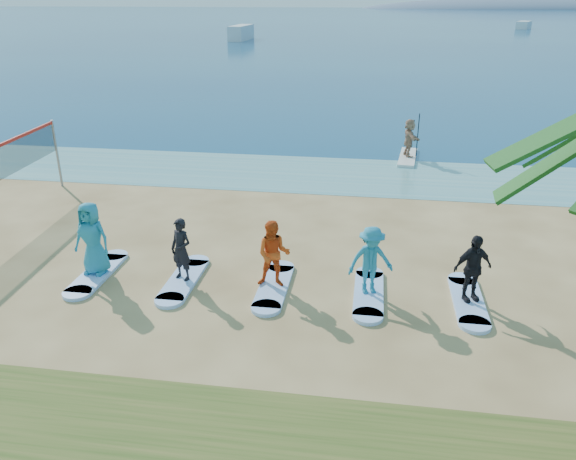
# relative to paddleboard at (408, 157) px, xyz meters

# --- Properties ---
(ground) EXTENTS (600.00, 600.00, 0.00)m
(ground) POSITION_rel_paddleboard_xyz_m (-3.54, -13.42, -0.06)
(ground) COLOR tan
(ground) RESTS_ON ground
(shallow_water) EXTENTS (600.00, 600.00, 0.00)m
(shallow_water) POSITION_rel_paddleboard_xyz_m (-3.54, -2.92, -0.05)
(shallow_water) COLOR teal
(shallow_water) RESTS_ON ground
(ocean) EXTENTS (600.00, 600.00, 0.00)m
(ocean) POSITION_rel_paddleboard_xyz_m (-3.54, 146.58, -0.05)
(ocean) COLOR navy
(ocean) RESTS_ON ground
(island_ridge) EXTENTS (220.00, 56.00, 18.00)m
(island_ridge) POSITION_rel_paddleboard_xyz_m (91.46, 286.58, -0.06)
(island_ridge) COLOR slate
(island_ridge) RESTS_ON ground
(paddleboard) EXTENTS (1.00, 3.06, 0.12)m
(paddleboard) POSITION_rel_paddleboard_xyz_m (0.00, 0.00, 0.00)
(paddleboard) COLOR silver
(paddleboard) RESTS_ON ground
(paddleboarder) EXTENTS (0.86, 1.59, 1.63)m
(paddleboarder) POSITION_rel_paddleboard_xyz_m (0.00, 0.00, 0.88)
(paddleboarder) COLOR tan
(paddleboarder) RESTS_ON paddleboard
(boat_offshore_a) EXTENTS (2.37, 8.59, 2.19)m
(boat_offshore_a) POSITION_rel_paddleboard_xyz_m (-22.93, 66.37, -0.06)
(boat_offshore_a) COLOR silver
(boat_offshore_a) RESTS_ON ground
(boat_offshore_b) EXTENTS (4.15, 5.87, 1.51)m
(boat_offshore_b) POSITION_rel_paddleboard_xyz_m (28.09, 104.75, -0.06)
(boat_offshore_b) COLOR silver
(boat_offshore_b) RESTS_ON ground
(surfboard_0) EXTENTS (0.70, 2.20, 0.09)m
(surfboard_0) POSITION_rel_paddleboard_xyz_m (-8.43, -12.56, -0.01)
(surfboard_0) COLOR #A4C8FF
(surfboard_0) RESTS_ON ground
(student_0) EXTENTS (0.98, 0.68, 1.90)m
(student_0) POSITION_rel_paddleboard_xyz_m (-8.43, -12.56, 0.98)
(student_0) COLOR teal
(student_0) RESTS_ON surfboard_0
(surfboard_1) EXTENTS (0.70, 2.20, 0.09)m
(surfboard_1) POSITION_rel_paddleboard_xyz_m (-6.11, -12.56, -0.01)
(surfboard_1) COLOR #A4C8FF
(surfboard_1) RESTS_ON ground
(student_1) EXTENTS (0.69, 0.58, 1.60)m
(student_1) POSITION_rel_paddleboard_xyz_m (-6.11, -12.56, 0.83)
(student_1) COLOR black
(student_1) RESTS_ON surfboard_1
(surfboard_2) EXTENTS (0.70, 2.20, 0.09)m
(surfboard_2) POSITION_rel_paddleboard_xyz_m (-3.79, -12.56, -0.01)
(surfboard_2) COLOR #A4C8FF
(surfboard_2) RESTS_ON ground
(student_2) EXTENTS (0.85, 0.68, 1.68)m
(student_2) POSITION_rel_paddleboard_xyz_m (-3.79, -12.56, 0.87)
(student_2) COLOR #D44916
(student_2) RESTS_ON surfboard_2
(surfboard_3) EXTENTS (0.70, 2.20, 0.09)m
(surfboard_3) POSITION_rel_paddleboard_xyz_m (-1.46, -12.56, -0.01)
(surfboard_3) COLOR #A4C8FF
(surfboard_3) RESTS_ON ground
(student_3) EXTENTS (1.24, 0.95, 1.69)m
(student_3) POSITION_rel_paddleboard_xyz_m (-1.46, -12.56, 0.87)
(student_3) COLOR teal
(student_3) RESTS_ON surfboard_3
(surfboard_4) EXTENTS (0.70, 2.20, 0.09)m
(surfboard_4) POSITION_rel_paddleboard_xyz_m (0.86, -12.56, -0.01)
(surfboard_4) COLOR #A4C8FF
(surfboard_4) RESTS_ON ground
(student_4) EXTENTS (1.03, 0.74, 1.63)m
(student_4) POSITION_rel_paddleboard_xyz_m (0.86, -12.56, 0.84)
(student_4) COLOR black
(student_4) RESTS_ON surfboard_4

